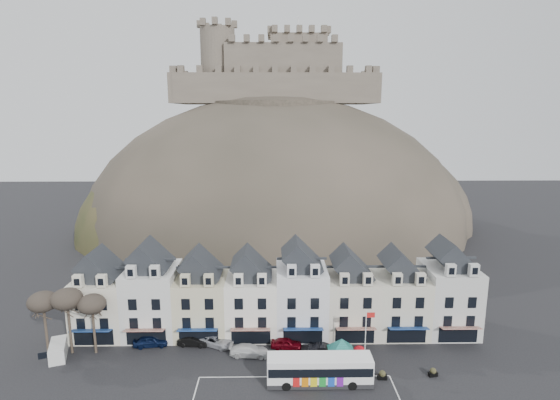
# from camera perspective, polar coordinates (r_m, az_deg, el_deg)

# --- Properties ---
(coach_bay_markings) EXTENTS (22.00, 7.50, 0.01)m
(coach_bay_markings) POSITION_cam_1_polar(r_m,az_deg,el_deg) (51.30, 2.15, -24.37)
(coach_bay_markings) COLOR silver
(coach_bay_markings) RESTS_ON ground
(townhouse_terrace) EXTENTS (54.40, 9.35, 11.80)m
(townhouse_terrace) POSITION_cam_1_polar(r_m,az_deg,el_deg) (61.44, -0.30, -12.26)
(townhouse_terrace) COLOR silver
(townhouse_terrace) RESTS_ON ground
(castle_hill) EXTENTS (100.00, 76.00, 68.00)m
(castle_hill) POSITION_cam_1_polar(r_m,az_deg,el_deg) (113.26, 0.01, -3.85)
(castle_hill) COLOR #333027
(castle_hill) RESTS_ON ground
(castle) EXTENTS (50.20, 22.20, 22.00)m
(castle) POSITION_cam_1_polar(r_m,az_deg,el_deg) (116.65, -0.42, 16.47)
(castle) COLOR brown
(castle) RESTS_ON ground
(tree_left_far) EXTENTS (3.61, 3.61, 8.24)m
(tree_left_far) POSITION_cam_1_polar(r_m,az_deg,el_deg) (62.72, -28.57, -11.64)
(tree_left_far) COLOR #3E2F27
(tree_left_far) RESTS_ON ground
(tree_left_mid) EXTENTS (3.78, 3.78, 8.64)m
(tree_left_mid) POSITION_cam_1_polar(r_m,az_deg,el_deg) (61.28, -26.07, -11.59)
(tree_left_mid) COLOR #3E2F27
(tree_left_mid) RESTS_ON ground
(tree_left_near) EXTENTS (3.43, 3.43, 7.84)m
(tree_left_near) POSITION_cam_1_polar(r_m,az_deg,el_deg) (60.35, -23.37, -12.42)
(tree_left_near) COLOR #3E2F27
(tree_left_near) RESTS_ON ground
(bus) EXTENTS (11.72, 2.76, 3.31)m
(bus) POSITION_cam_1_polar(r_m,az_deg,el_deg) (52.51, 5.18, -21.06)
(bus) COLOR #262628
(bus) RESTS_ON ground
(bus_shelter) EXTENTS (6.21, 6.21, 3.94)m
(bus_shelter) POSITION_cam_1_polar(r_m,az_deg,el_deg) (54.49, 8.05, -18.32)
(bus_shelter) COLOR black
(bus_shelter) RESTS_ON ground
(red_buoy) EXTENTS (1.69, 1.69, 2.09)m
(red_buoy) POSITION_cam_1_polar(r_m,az_deg,el_deg) (57.14, 10.30, -19.18)
(red_buoy) COLOR black
(red_buoy) RESTS_ON ground
(flagpole) EXTENTS (1.06, 0.11, 7.30)m
(flagpole) POSITION_cam_1_polar(r_m,az_deg,el_deg) (54.74, 11.20, -16.96)
(flagpole) COLOR silver
(flagpole) RESTS_ON ground
(white_van) EXTENTS (3.11, 4.53, 1.90)m
(white_van) POSITION_cam_1_polar(r_m,az_deg,el_deg) (63.60, -26.99, -17.08)
(white_van) COLOR silver
(white_van) RESTS_ON ground
(planter_west) EXTENTS (1.09, 0.75, 1.07)m
(planter_west) POSITION_cam_1_polar(r_m,az_deg,el_deg) (54.93, 13.22, -21.37)
(planter_west) COLOR black
(planter_west) RESTS_ON ground
(planter_east) EXTENTS (1.11, 0.72, 1.03)m
(planter_east) POSITION_cam_1_polar(r_m,az_deg,el_deg) (56.98, 19.36, -20.46)
(planter_east) COLOR black
(planter_east) RESTS_ON ground
(car_navy) EXTENTS (4.60, 2.25, 1.51)m
(car_navy) POSITION_cam_1_polar(r_m,az_deg,el_deg) (62.03, -16.51, -17.20)
(car_navy) COLOR #0B1637
(car_navy) RESTS_ON ground
(car_black) EXTENTS (4.09, 1.81, 1.30)m
(car_black) POSITION_cam_1_polar(r_m,az_deg,el_deg) (60.89, -11.29, -17.61)
(car_black) COLOR black
(car_black) RESTS_ON ground
(car_silver) EXTENTS (5.17, 3.91, 1.32)m
(car_silver) POSITION_cam_1_polar(r_m,az_deg,el_deg) (60.44, -8.37, -17.73)
(car_silver) COLOR #B8BAC1
(car_silver) RESTS_ON ground
(car_white) EXTENTS (5.04, 2.39, 1.42)m
(car_white) POSITION_cam_1_polar(r_m,az_deg,el_deg) (57.85, -4.03, -19.01)
(car_white) COLOR silver
(car_white) RESTS_ON ground
(car_maroon) EXTENTS (4.09, 1.94, 1.35)m
(car_maroon) POSITION_cam_1_polar(r_m,az_deg,el_deg) (59.28, 0.81, -18.21)
(car_maroon) COLOR #59050E
(car_maroon) RESTS_ON ground
(car_charcoal) EXTENTS (4.38, 1.93, 1.40)m
(car_charcoal) POSITION_cam_1_polar(r_m,az_deg,el_deg) (58.12, 5.88, -18.90)
(car_charcoal) COLOR black
(car_charcoal) RESTS_ON ground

